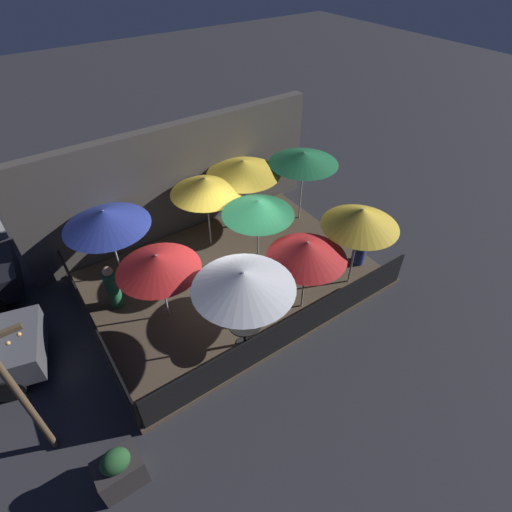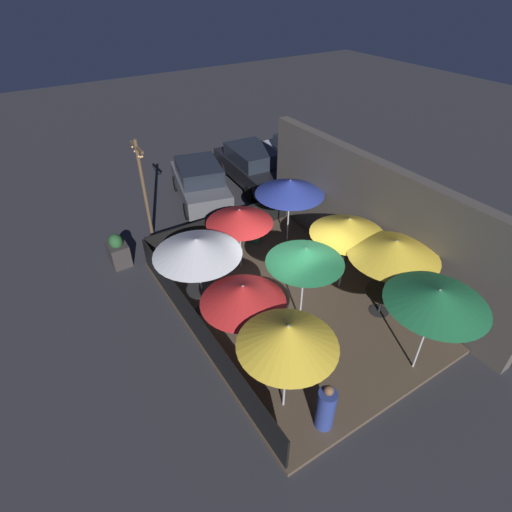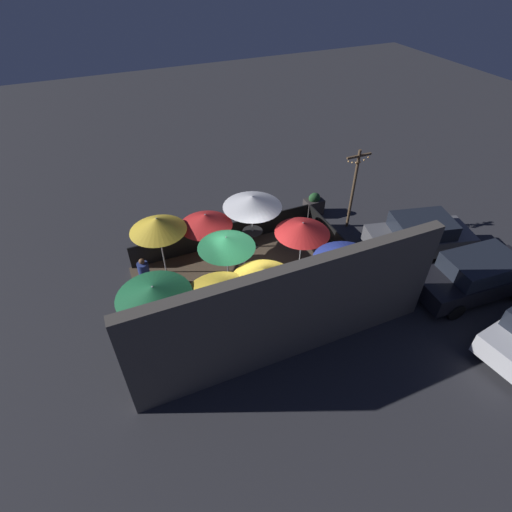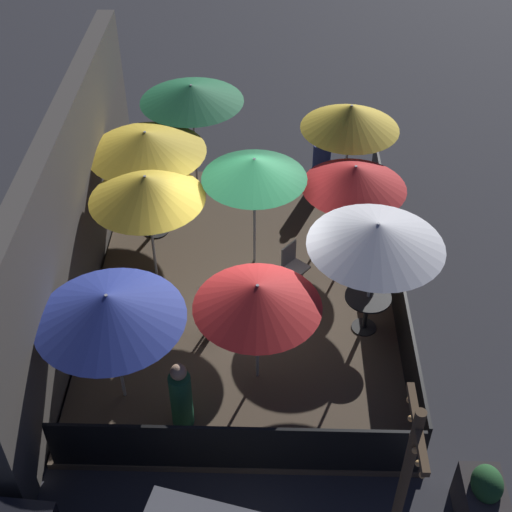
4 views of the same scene
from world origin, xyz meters
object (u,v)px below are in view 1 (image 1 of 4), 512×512
(patio_umbrella_6, at_px, (307,250))
(patio_chair_1, at_px, (183,268))
(dining_table_1, at_px, (245,327))
(light_post, at_px, (16,391))
(patio_umbrella_5, at_px, (258,207))
(patio_umbrella_2, at_px, (206,185))
(patio_umbrella_8, at_px, (361,218))
(patio_umbrella_7, at_px, (304,158))
(planter_box, at_px, (119,470))
(patio_umbrella_1, at_px, (243,280))
(patio_umbrella_3, at_px, (105,218))
(patron_1, at_px, (360,247))
(patio_umbrella_4, at_px, (158,262))
(patron_0, at_px, (113,288))
(patio_umbrella_0, at_px, (243,167))
(patio_chair_0, at_px, (252,281))
(dining_table_0, at_px, (244,210))

(patio_umbrella_6, bearing_deg, patio_chair_1, 129.26)
(dining_table_1, distance_m, light_post, 4.61)
(patio_umbrella_5, distance_m, dining_table_1, 3.09)
(patio_umbrella_2, distance_m, dining_table_1, 4.32)
(patio_umbrella_8, xyz_separation_m, dining_table_1, (-3.59, -0.15, -1.58))
(patio_umbrella_7, height_order, planter_box, patio_umbrella_7)
(patio_umbrella_1, distance_m, patio_umbrella_7, 5.55)
(patio_umbrella_3, bearing_deg, patio_umbrella_1, -68.33)
(patio_umbrella_3, relative_size, light_post, 0.63)
(patio_umbrella_6, height_order, dining_table_1, patio_umbrella_6)
(patron_1, height_order, planter_box, patron_1)
(patio_umbrella_3, relative_size, patio_chair_1, 2.40)
(patio_umbrella_3, height_order, dining_table_1, patio_umbrella_3)
(patio_umbrella_3, relative_size, patio_umbrella_6, 1.04)
(patio_umbrella_4, relative_size, patron_0, 1.57)
(patio_umbrella_0, bearing_deg, patron_1, -63.31)
(patio_umbrella_3, bearing_deg, patron_1, -29.69)
(patio_umbrella_1, height_order, patio_umbrella_7, patio_umbrella_7)
(patio_umbrella_6, bearing_deg, patron_0, 144.69)
(patio_umbrella_4, distance_m, patron_1, 5.83)
(patio_umbrella_8, relative_size, patron_1, 1.97)
(patio_chair_0, distance_m, patron_1, 3.41)
(patio_umbrella_1, distance_m, planter_box, 4.14)
(patio_umbrella_6, distance_m, dining_table_0, 4.18)
(patio_umbrella_2, distance_m, patron_1, 4.80)
(dining_table_1, bearing_deg, patio_umbrella_5, 48.64)
(planter_box, bearing_deg, dining_table_1, 19.71)
(patio_umbrella_7, distance_m, patio_chair_1, 4.98)
(patio_umbrella_2, bearing_deg, patio_umbrella_3, 176.96)
(patron_0, xyz_separation_m, planter_box, (-1.43, -4.27, -0.24))
(planter_box, bearing_deg, dining_table_0, 40.72)
(light_post, bearing_deg, dining_table_0, 28.83)
(patron_1, bearing_deg, patio_umbrella_8, 70.23)
(dining_table_0, height_order, patio_chair_0, patio_chair_0)
(patio_umbrella_1, bearing_deg, patio_umbrella_7, 37.27)
(patio_umbrella_3, xyz_separation_m, patio_chair_1, (1.38, -1.24, -1.49))
(light_post, bearing_deg, patron_0, 50.62)
(patio_umbrella_1, xyz_separation_m, patio_umbrella_4, (-1.14, 1.87, -0.30))
(patio_umbrella_2, xyz_separation_m, patio_chair_0, (-0.19, -2.60, -1.57))
(dining_table_0, height_order, dining_table_1, dining_table_1)
(patio_chair_0, bearing_deg, patron_0, -78.92)
(patio_umbrella_8, bearing_deg, dining_table_1, -177.62)
(patio_chair_1, bearing_deg, patio_chair_0, 35.72)
(patio_umbrella_6, relative_size, patio_umbrella_8, 0.88)
(patio_chair_0, distance_m, light_post, 5.76)
(light_post, bearing_deg, patio_umbrella_0, 28.83)
(patio_umbrella_1, relative_size, patron_1, 1.90)
(patio_umbrella_4, bearing_deg, patron_1, -13.01)
(patron_1, bearing_deg, patio_chair_0, 30.26)
(patio_umbrella_0, distance_m, planter_box, 8.35)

